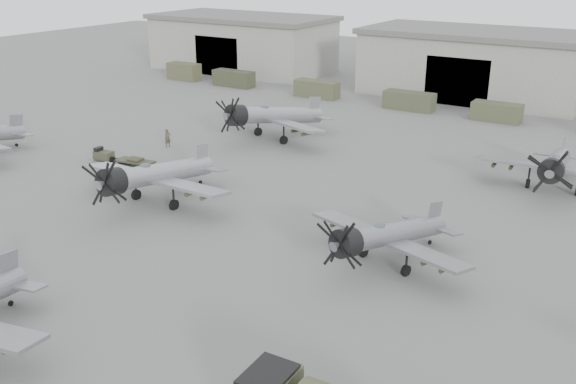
% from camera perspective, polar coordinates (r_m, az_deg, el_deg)
% --- Properties ---
extents(ground, '(220.00, 220.00, 0.00)m').
position_cam_1_polar(ground, '(38.77, -12.75, -8.17)').
color(ground, '#5E5E5B').
rests_on(ground, ground).
extents(hangar_left, '(29.00, 14.80, 8.70)m').
position_cam_1_polar(hangar_left, '(106.93, -4.07, 13.11)').
color(hangar_left, '#9F9E95').
rests_on(hangar_left, ground).
extents(hangar_center, '(29.00, 14.80, 8.70)m').
position_cam_1_polar(hangar_center, '(90.00, 16.24, 10.93)').
color(hangar_center, '#9F9E95').
rests_on(hangar_center, ground).
extents(support_truck_0, '(5.14, 2.20, 2.51)m').
position_cam_1_polar(support_truck_0, '(99.60, -9.23, 10.53)').
color(support_truck_0, '#484B31').
rests_on(support_truck_0, ground).
extents(support_truck_1, '(6.19, 2.20, 2.27)m').
position_cam_1_polar(support_truck_1, '(93.79, -4.86, 10.02)').
color(support_truck_1, '#373A26').
rests_on(support_truck_1, ground).
extents(support_truck_2, '(6.00, 2.20, 2.23)m').
position_cam_1_polar(support_truck_2, '(86.31, 2.58, 9.13)').
color(support_truck_2, '#464A30').
rests_on(support_truck_2, ground).
extents(support_truck_3, '(6.24, 2.20, 2.19)m').
position_cam_1_polar(support_truck_3, '(80.76, 10.72, 7.97)').
color(support_truck_3, '#40472E').
rests_on(support_truck_3, ground).
extents(support_truck_4, '(5.54, 2.20, 2.11)m').
position_cam_1_polar(support_truck_4, '(77.59, 18.05, 6.77)').
color(support_truck_4, '#444930').
rests_on(support_truck_4, ground).
extents(aircraft_mid_1, '(13.03, 11.73, 5.25)m').
position_cam_1_polar(aircraft_mid_1, '(49.68, -12.04, 1.44)').
color(aircraft_mid_1, '#96989E').
rests_on(aircraft_mid_1, ground).
extents(aircraft_mid_2, '(11.39, 10.25, 4.54)m').
position_cam_1_polar(aircraft_mid_2, '(39.60, 8.55, -3.88)').
color(aircraft_mid_2, gray).
rests_on(aircraft_mid_2, ground).
extents(aircraft_far_0, '(13.96, 12.56, 5.58)m').
position_cam_1_polar(aircraft_far_0, '(65.96, -1.67, 6.78)').
color(aircraft_far_0, gray).
rests_on(aircraft_far_0, ground).
extents(aircraft_far_1, '(12.54, 11.28, 5.00)m').
position_cam_1_polar(aircraft_far_1, '(55.62, 22.68, 2.22)').
color(aircraft_far_1, gray).
rests_on(aircraft_far_1, ground).
extents(tug_trailer, '(6.38, 1.97, 1.27)m').
position_cam_1_polar(tug_trailer, '(61.26, -15.07, 2.97)').
color(tug_trailer, '#373925').
rests_on(tug_trailer, ground).
extents(ground_crew, '(0.61, 0.76, 1.82)m').
position_cam_1_polar(ground_crew, '(64.99, -10.65, 4.74)').
color(ground_crew, '#3F3D29').
rests_on(ground_crew, ground).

